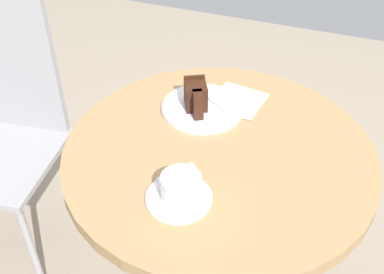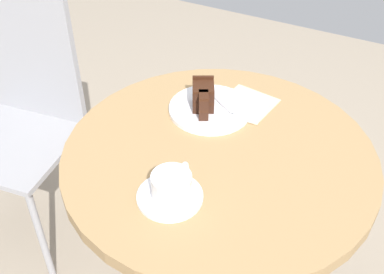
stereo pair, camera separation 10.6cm
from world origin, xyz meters
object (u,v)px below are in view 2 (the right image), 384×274
coffee_cup (172,186)px  cafe_chair (23,104)px  cake_plate (210,109)px  teaspoon (152,185)px  saucer (170,197)px  cake_slice (203,97)px  fork (228,110)px  napkin (246,105)px

coffee_cup → cafe_chair: size_ratio=0.12×
cake_plate → teaspoon: bearing=-177.9°
saucer → cake_slice: cake_slice is taller
saucer → coffee_cup: coffee_cup is taller
saucer → coffee_cup: (-0.00, -0.01, 0.04)m
saucer → teaspoon: bearing=81.1°
saucer → teaspoon: (0.01, 0.05, 0.01)m
cake_plate → cafe_chair: cafe_chair is taller
saucer → fork: size_ratio=1.05×
coffee_cup → teaspoon: coffee_cup is taller
coffee_cup → cake_slice: 0.33m
coffee_cup → teaspoon: bearing=81.8°
teaspoon → cafe_chair: (0.28, 0.69, -0.18)m
teaspoon → cafe_chair: cafe_chair is taller
napkin → cafe_chair: size_ratio=0.17×
saucer → fork: fork is taller
cake_plate → napkin: (0.07, -0.08, -0.00)m
coffee_cup → fork: 0.34m
cake_plate → fork: 0.05m
coffee_cup → saucer: bearing=86.7°
cake_plate → cake_slice: size_ratio=2.09×
cake_plate → cafe_chair: bearing=93.2°
teaspoon → fork: 0.33m
cake_slice → napkin: bearing=-48.9°
napkin → cafe_chair: bearing=98.0°
fork → coffee_cup: bearing=-52.9°
cake_slice → cafe_chair: size_ratio=0.11×
fork → napkin: size_ratio=0.88×
cake_plate → cake_slice: cake_slice is taller
cafe_chair → cake_plate: bearing=-4.0°
cake_slice → cafe_chair: 0.70m
saucer → teaspoon: size_ratio=1.46×
napkin → coffee_cup: bearing=178.8°
saucer → fork: (0.34, 0.01, 0.01)m
teaspoon → fork: (0.33, -0.04, 0.00)m
teaspoon → cake_plate: 0.32m
coffee_cup → cake_plate: (0.33, 0.07, -0.04)m
saucer → napkin: (0.40, -0.02, -0.00)m
napkin → teaspoon: bearing=170.5°
fork → cake_plate: bearing=-138.6°
cake_slice → fork: bearing=-74.3°
cake_slice → fork: (0.02, -0.07, -0.03)m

